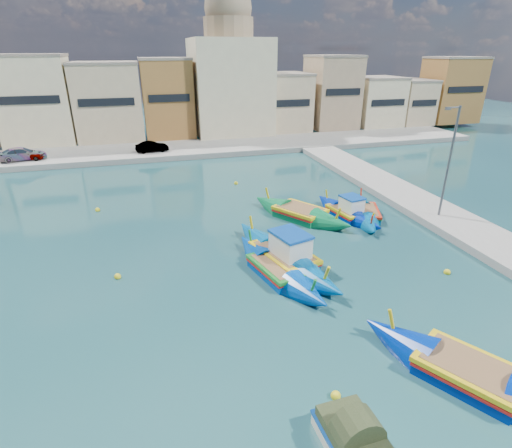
{
  "coord_description": "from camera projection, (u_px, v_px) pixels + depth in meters",
  "views": [
    {
      "loc": [
        -2.16,
        -15.64,
        11.3
      ],
      "look_at": [
        4.0,
        6.0,
        1.4
      ],
      "focal_mm": 28.0,
      "sensor_mm": 36.0,
      "label": 1
    }
  ],
  "objects": [
    {
      "name": "ground",
      "position": [
        209.0,
        309.0,
        18.86
      ],
      "size": [
        160.0,
        160.0,
        0.0
      ],
      "primitive_type": "plane",
      "color": "#14343D",
      "rests_on": "ground"
    },
    {
      "name": "north_townhouses",
      "position": [
        207.0,
        100.0,
        53.17
      ],
      "size": [
        83.2,
        7.87,
        10.19
      ],
      "color": "#CDB68E",
      "rests_on": "ground"
    },
    {
      "name": "quay_street_lamp",
      "position": [
        448.0,
        162.0,
        26.76
      ],
      "size": [
        1.18,
        0.16,
        8.0
      ],
      "color": "#595B60",
      "rests_on": "ground"
    },
    {
      "name": "parked_cars",
      "position": [
        58.0,
        152.0,
        42.47
      ],
      "size": [
        17.44,
        2.75,
        1.31
      ],
      "color": "#4C1919",
      "rests_on": "north_quay"
    },
    {
      "name": "mooring_buoys",
      "position": [
        235.0,
        249.0,
        24.41
      ],
      "size": [
        19.51,
        24.99,
        0.36
      ],
      "color": "yellow",
      "rests_on": "ground"
    },
    {
      "name": "luzzu_cyan_south",
      "position": [
        468.0,
        375.0,
        14.7
      ],
      "size": [
        6.33,
        8.66,
        2.72
      ],
      "color": "#0028A2",
      "rests_on": "ground"
    },
    {
      "name": "luzzu_green",
      "position": [
        300.0,
        214.0,
        28.96
      ],
      "size": [
        6.54,
        8.57,
        2.75
      ],
      "color": "#0B7541",
      "rests_on": "ground"
    },
    {
      "name": "luzzu_cyan_mid",
      "position": [
        365.0,
        214.0,
        29.11
      ],
      "size": [
        4.56,
        7.77,
        2.26
      ],
      "color": "#005B97",
      "rests_on": "ground"
    },
    {
      "name": "north_quay",
      "position": [
        163.0,
        151.0,
        46.91
      ],
      "size": [
        80.0,
        8.0,
        0.6
      ],
      "primitive_type": "cube",
      "color": "gray",
      "rests_on": "ground"
    },
    {
      "name": "luzzu_blue_cabin",
      "position": [
        347.0,
        213.0,
        29.14
      ],
      "size": [
        3.06,
        7.5,
        2.58
      ],
      "color": "#0025A0",
      "rests_on": "ground"
    },
    {
      "name": "tender_near",
      "position": [
        355.0,
        444.0,
        11.94
      ],
      "size": [
        1.69,
        3.0,
        1.45
      ],
      "color": "beige",
      "rests_on": "ground"
    },
    {
      "name": "luzzu_blue_south",
      "position": [
        278.0,
        271.0,
        21.65
      ],
      "size": [
        3.98,
        8.92,
        2.51
      ],
      "color": "#0045A8",
      "rests_on": "ground"
    },
    {
      "name": "luzzu_turquoise_cabin",
      "position": [
        284.0,
        257.0,
        22.77
      ],
      "size": [
        4.84,
        10.4,
        3.27
      ],
      "color": "#00579A",
      "rests_on": "ground"
    },
    {
      "name": "church_block",
      "position": [
        230.0,
        72.0,
        53.19
      ],
      "size": [
        10.0,
        10.0,
        19.1
      ],
      "color": "beige",
      "rests_on": "ground"
    }
  ]
}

